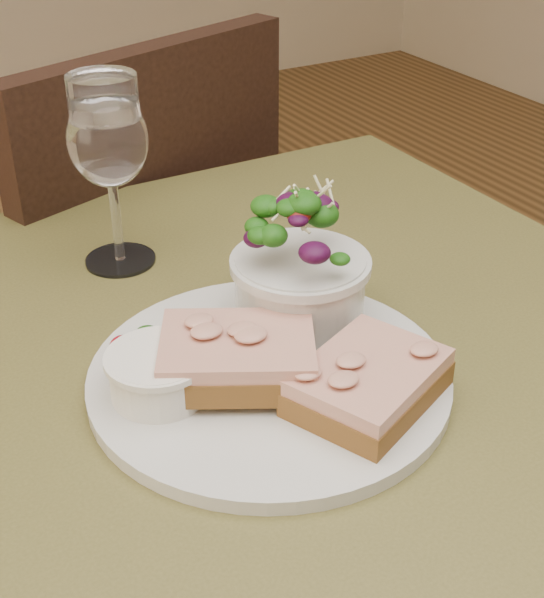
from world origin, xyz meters
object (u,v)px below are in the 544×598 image
dinner_plate (269,377)px  wine_glass (108,145)px  chair_far (108,397)px  sandwich_front (368,382)px  sandwich_back (238,356)px  cafe_table (256,462)px  ramekin (159,372)px  salad_bowl (300,260)px

dinner_plate → wine_glass: size_ratio=1.64×
dinner_plate → chair_far: bearing=85.9°
sandwich_front → sandwich_back: sandwich_back is taller
chair_far → dinner_plate: bearing=67.1°
cafe_table → wine_glass: wine_glass is taller
sandwich_front → ramekin: (-0.13, 0.08, 0.00)m
wine_glass → sandwich_front: bearing=-76.3°
cafe_table → salad_bowl: size_ratio=6.30×
cafe_table → ramekin: 0.16m
salad_bowl → cafe_table: bearing=-154.0°
sandwich_front → wine_glass: 0.34m
cafe_table → chair_far: chair_far is taller
cafe_table → wine_glass: 0.32m
dinner_plate → ramekin: size_ratio=3.87×
sandwich_back → wine_glass: 0.26m
cafe_table → dinner_plate: 0.11m
salad_bowl → chair_far: bearing=91.5°
sandwich_front → sandwich_back: 0.10m
sandwich_front → salad_bowl: (0.01, 0.12, 0.04)m
dinner_plate → cafe_table: bearing=93.0°
dinner_plate → salad_bowl: bearing=41.0°
cafe_table → chair_far: size_ratio=0.89×
chair_far → sandwich_back: bearing=64.6°
sandwich_back → ramekin: 0.06m
sandwich_back → salad_bowl: 0.11m
dinner_plate → sandwich_back: bearing=-179.8°
ramekin → chair_far: bearing=77.9°
chair_far → salad_bowl: chair_far is taller
sandwich_front → salad_bowl: salad_bowl is taller
sandwich_front → chair_far: bearing=66.7°
sandwich_front → ramekin: size_ratio=1.87×
chair_far → salad_bowl: bearing=72.6°
chair_far → cafe_table: bearing=66.8°
cafe_table → sandwich_back: 0.14m
sandwich_front → ramekin: bearing=124.4°
chair_far → wine_glass: (-0.08, -0.37, 0.58)m
sandwich_front → wine_glass: wine_glass is taller
chair_far → sandwich_back: 0.80m
salad_bowl → wine_glass: bearing=114.5°
ramekin → wine_glass: size_ratio=0.42×
dinner_plate → sandwich_back: size_ratio=1.96×
chair_far → sandwich_front: (0.00, -0.69, 0.48)m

